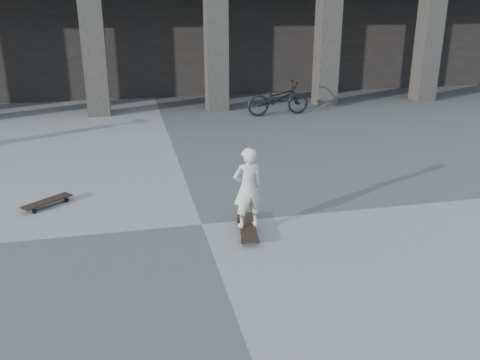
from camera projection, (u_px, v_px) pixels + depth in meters
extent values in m
plane|color=#4A4A48|center=(202.00, 224.00, 7.78)|extent=(90.00, 90.00, 0.00)
cube|color=black|center=(145.00, 7.00, 19.65)|extent=(28.00, 6.00, 6.00)
cube|color=#2A2723|center=(94.00, 46.00, 14.55)|extent=(0.65, 0.65, 4.00)
cube|color=#2A2723|center=(216.00, 44.00, 15.30)|extent=(0.65, 0.65, 4.00)
cube|color=#2A2723|center=(327.00, 42.00, 16.04)|extent=(0.65, 0.65, 4.00)
cube|color=#2A2723|center=(429.00, 40.00, 16.78)|extent=(0.65, 0.65, 4.00)
cube|color=black|center=(247.00, 227.00, 7.48)|extent=(0.38, 1.06, 0.02)
cube|color=#B2B2B7|center=(245.00, 219.00, 7.84)|extent=(0.22, 0.08, 0.03)
cube|color=#B2B2B7|center=(250.00, 240.00, 7.16)|extent=(0.22, 0.08, 0.03)
cylinder|color=black|center=(238.00, 220.00, 7.83)|extent=(0.04, 0.08, 0.08)
cylinder|color=black|center=(252.00, 220.00, 7.85)|extent=(0.04, 0.08, 0.08)
cylinder|color=black|center=(242.00, 241.00, 7.15)|extent=(0.04, 0.08, 0.08)
cylinder|color=black|center=(258.00, 241.00, 7.17)|extent=(0.04, 0.08, 0.08)
cube|color=black|center=(47.00, 201.00, 8.43)|extent=(0.80, 0.73, 0.02)
cube|color=#B2B2B7|center=(63.00, 198.00, 8.68)|extent=(0.17, 0.18, 0.03)
cube|color=#B2B2B7|center=(31.00, 209.00, 8.22)|extent=(0.17, 0.18, 0.03)
cylinder|color=black|center=(59.00, 197.00, 8.74)|extent=(0.08, 0.07, 0.08)
cylinder|color=black|center=(66.00, 200.00, 8.63)|extent=(0.08, 0.07, 0.08)
cylinder|color=black|center=(27.00, 209.00, 8.27)|extent=(0.08, 0.07, 0.08)
cylinder|color=black|center=(34.00, 211.00, 8.17)|extent=(0.08, 0.07, 0.08)
imported|color=beige|center=(248.00, 188.00, 7.28)|extent=(0.48, 0.35, 1.20)
imported|color=black|center=(278.00, 98.00, 15.03)|extent=(1.94, 0.79, 1.00)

